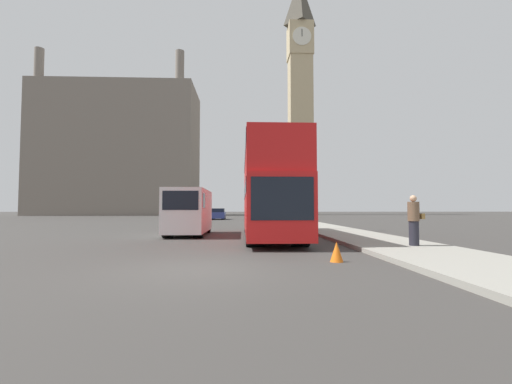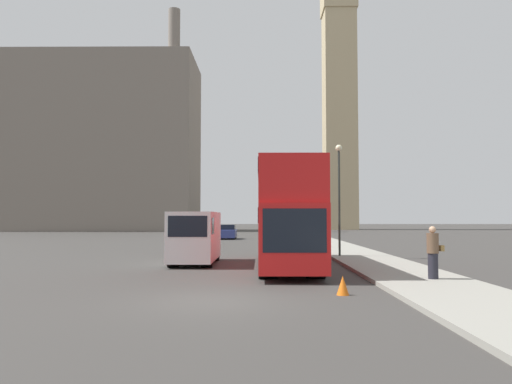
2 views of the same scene
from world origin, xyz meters
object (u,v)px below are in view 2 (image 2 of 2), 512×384
Objects in this scene: clock_tower at (339,58)px; street_lamp at (339,183)px; parked_sedan at (227,232)px; red_double_decker_bus at (286,212)px; white_van at (195,236)px; pedestrian at (433,252)px.

clock_tower reaches higher than street_lamp.
clock_tower reaches higher than parked_sedan.
clock_tower is 14.38× the size of parked_sedan.
white_van is at bearing 157.56° from red_double_decker_bus.
street_lamp is 1.41× the size of parked_sedan.
white_van is 0.89× the size of street_lamp.
red_double_decker_bus is at bearing -22.44° from white_van.
white_van is (-17.66, -66.77, -30.35)m from clock_tower.
pedestrian is at bearing -96.71° from clock_tower.
pedestrian is at bearing -47.54° from red_double_decker_bus.
red_double_decker_bus is 29.41m from parked_sedan.
parked_sedan is at bearing 105.22° from pedestrian.
clock_tower is 53.35m from parked_sedan.
clock_tower is 34.69× the size of pedestrian.
pedestrian is 10.71m from street_lamp.
red_double_decker_bus reaches higher than parked_sedan.
street_lamp is (-1.57, 10.14, 3.06)m from pedestrian.
white_van is at bearing -104.81° from clock_tower.
clock_tower is 10.19× the size of street_lamp.
clock_tower is at bearing 75.19° from white_van.
parked_sedan is (-7.73, 24.02, -3.42)m from street_lamp.
clock_tower is 11.49× the size of white_van.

